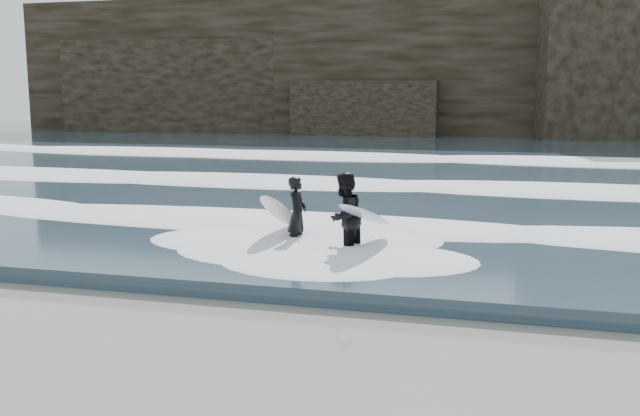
# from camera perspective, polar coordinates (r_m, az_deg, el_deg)

# --- Properties ---
(ground) EXTENTS (120.00, 120.00, 0.00)m
(ground) POSITION_cam_1_polar(r_m,az_deg,el_deg) (8.21, 0.52, -14.62)
(ground) COLOR brown
(ground) RESTS_ON ground
(sea) EXTENTS (90.00, 52.00, 0.30)m
(sea) POSITION_cam_1_polar(r_m,az_deg,el_deg) (36.45, 12.10, 4.14)
(sea) COLOR #2A3C4B
(sea) RESTS_ON ground
(headland) EXTENTS (70.00, 9.00, 10.00)m
(headland) POSITION_cam_1_polar(r_m,az_deg,el_deg) (53.32, 13.30, 10.90)
(headland) COLOR black
(headland) RESTS_ON ground
(foam_near) EXTENTS (60.00, 3.20, 0.20)m
(foam_near) POSITION_cam_1_polar(r_m,az_deg,el_deg) (16.63, 8.35, -0.91)
(foam_near) COLOR white
(foam_near) RESTS_ON sea
(foam_mid) EXTENTS (60.00, 4.00, 0.24)m
(foam_mid) POSITION_cam_1_polar(r_m,az_deg,el_deg) (23.52, 10.38, 2.08)
(foam_mid) COLOR white
(foam_mid) RESTS_ON sea
(foam_far) EXTENTS (60.00, 4.80, 0.30)m
(foam_far) POSITION_cam_1_polar(r_m,az_deg,el_deg) (32.44, 11.73, 4.06)
(foam_far) COLOR white
(foam_far) RESTS_ON sea
(surfer_left) EXTENTS (0.90, 1.85, 1.58)m
(surfer_left) POSITION_cam_1_polar(r_m,az_deg,el_deg) (14.91, -2.18, -0.45)
(surfer_left) COLOR black
(surfer_left) RESTS_ON ground
(surfer_right) EXTENTS (1.37, 2.18, 1.77)m
(surfer_right) POSITION_cam_1_polar(r_m,az_deg,el_deg) (13.92, 2.16, -0.75)
(surfer_right) COLOR black
(surfer_right) RESTS_ON ground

